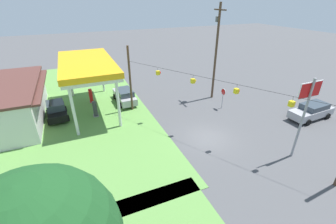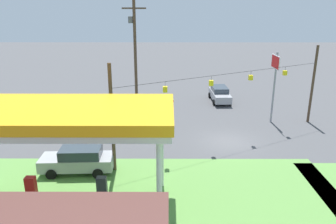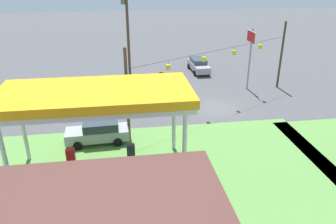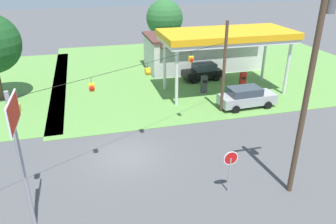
# 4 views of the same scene
# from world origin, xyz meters

# --- Properties ---
(ground_plane) EXTENTS (160.00, 160.00, 0.00)m
(ground_plane) POSITION_xyz_m (0.00, 0.00, 0.00)
(ground_plane) COLOR #4C4C4F
(gas_station_canopy) EXTENTS (11.94, 5.51, 5.81)m
(gas_station_canopy) POSITION_xyz_m (10.66, 9.18, 5.29)
(gas_station_canopy) COLOR silver
(gas_station_canopy) RESTS_ON ground
(fuel_pump_near) EXTENTS (0.71, 0.56, 1.75)m
(fuel_pump_near) POSITION_xyz_m (8.67, 9.18, 0.84)
(fuel_pump_near) COLOR gray
(fuel_pump_near) RESTS_ON ground
(fuel_pump_far) EXTENTS (0.71, 0.56, 1.75)m
(fuel_pump_far) POSITION_xyz_m (12.64, 9.18, 0.84)
(fuel_pump_far) COLOR gray
(fuel_pump_far) RESTS_ON ground
(car_at_pumps_front) EXTENTS (4.93, 2.26, 1.79)m
(car_at_pumps_front) POSITION_xyz_m (11.05, 5.29, 0.93)
(car_at_pumps_front) COLOR #9E9EA3
(car_at_pumps_front) RESTS_ON ground
(car_at_pumps_rear) EXTENTS (4.19, 2.38, 1.77)m
(car_at_pumps_rear) POSITION_xyz_m (9.96, 13.07, 0.91)
(car_at_pumps_rear) COLOR black
(car_at_pumps_rear) RESTS_ON ground
(car_on_crossroad) EXTENTS (2.26, 5.22, 1.72)m
(car_on_crossroad) POSITION_xyz_m (-1.08, -12.33, 0.90)
(car_on_crossroad) COLOR #9E9EA3
(car_on_crossroad) RESTS_ON ground
(stop_sign_roadside) EXTENTS (0.80, 0.08, 2.50)m
(stop_sign_roadside) POSITION_xyz_m (4.84, -4.91, 1.81)
(stop_sign_roadside) COLOR #99999E
(stop_sign_roadside) RESTS_ON ground
(stop_sign_overhead) EXTENTS (0.22, 2.26, 6.78)m
(stop_sign_overhead) POSITION_xyz_m (-4.97, -4.97, 4.88)
(stop_sign_overhead) COLOR gray
(stop_sign_overhead) RESTS_ON ground
(utility_pole_main) EXTENTS (2.20, 0.44, 11.41)m
(utility_pole_main) POSITION_xyz_m (8.15, -5.67, 6.34)
(utility_pole_main) COLOR #4C3828
(utility_pole_main) RESTS_ON ground
(signal_span_gantry) EXTENTS (17.57, 10.24, 7.41)m
(signal_span_gantry) POSITION_xyz_m (0.00, -0.01, 4.07)
(signal_span_gantry) COLOR #4C3828
(signal_span_gantry) RESTS_ON ground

